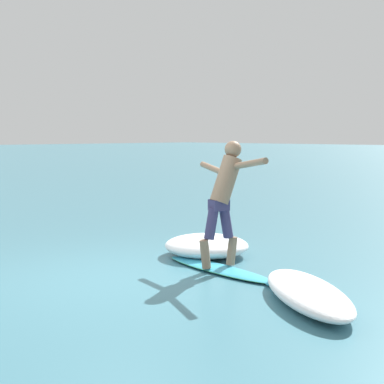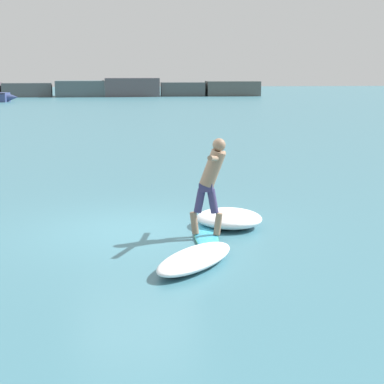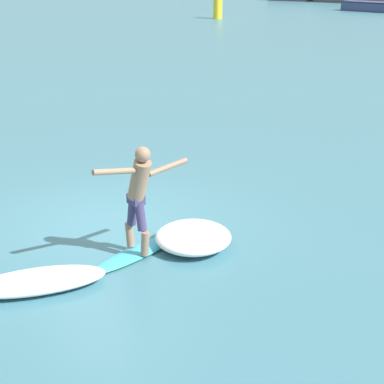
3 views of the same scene
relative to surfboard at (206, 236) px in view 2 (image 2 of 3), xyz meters
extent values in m
plane|color=#3B7180|center=(-1.29, 0.77, -0.03)|extent=(200.00, 200.00, 0.00)
cube|color=#4F5355|center=(-12.06, 62.77, 0.74)|extent=(5.59, 3.88, 1.54)
cube|color=#4B585C|center=(-6.22, 62.77, 0.85)|extent=(5.65, 4.67, 1.77)
cube|color=#514D51|center=(-0.37, 62.77, 1.00)|extent=(6.20, 4.36, 2.07)
cube|color=#494F50|center=(5.47, 62.77, 0.75)|extent=(5.06, 3.10, 1.56)
cube|color=#4F5350|center=(11.31, 62.77, 0.80)|extent=(6.19, 3.45, 1.68)
ellipsoid|color=#37A4C7|center=(0.00, 0.04, 0.00)|extent=(0.58, 2.13, 0.07)
ellipsoid|color=#37A4C7|center=(-0.07, -1.04, 0.00)|extent=(0.26, 0.31, 0.06)
ellipsoid|color=#339E56|center=(0.00, 0.04, 0.00)|extent=(0.59, 2.14, 0.03)
cone|color=black|center=(0.06, 0.90, -0.10)|extent=(0.05, 0.05, 0.14)
cone|color=black|center=(-0.07, 0.76, -0.10)|extent=(0.05, 0.05, 0.14)
cone|color=black|center=(0.17, 0.74, -0.10)|extent=(0.05, 0.05, 0.14)
cylinder|color=#8C6C54|center=(0.22, -0.03, 0.24)|extent=(0.21, 0.18, 0.43)
cylinder|color=#373259|center=(0.12, 0.00, 0.68)|extent=(0.26, 0.21, 0.47)
cylinder|color=#8C6C54|center=(-0.22, 0.10, 0.24)|extent=(0.21, 0.18, 0.43)
cylinder|color=#373259|center=(-0.12, 0.07, 0.68)|extent=(0.26, 0.21, 0.47)
cube|color=#373259|center=(0.00, 0.04, 0.95)|extent=(0.31, 0.27, 0.16)
cylinder|color=#8C6C54|center=(0.12, 0.00, 1.31)|extent=(0.56, 0.41, 0.74)
sphere|color=#8C6C54|center=(0.23, -0.03, 1.75)|extent=(0.25, 0.25, 0.25)
cylinder|color=#8C6C54|center=(0.34, 0.46, 1.44)|extent=(0.33, 0.72, 0.21)
cylinder|color=#8C6C54|center=(0.05, -0.50, 1.57)|extent=(0.30, 0.72, 0.20)
cone|color=navy|center=(-11.91, 51.47, 0.40)|extent=(1.19, 0.99, 0.87)
ellipsoid|color=white|center=(-0.41, -1.75, 0.10)|extent=(1.80, 2.08, 0.27)
ellipsoid|color=white|center=(0.58, 0.82, 0.14)|extent=(1.84, 1.87, 0.35)
camera|label=1|loc=(-5.74, -5.11, 1.96)|focal=50.00mm
camera|label=2|loc=(-1.55, -11.73, 3.16)|focal=60.00mm
camera|label=3|loc=(6.38, -7.27, 4.60)|focal=60.00mm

